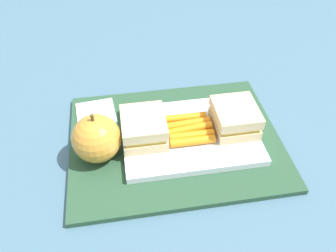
{
  "coord_description": "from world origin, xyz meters",
  "views": [
    {
      "loc": [
        0.08,
        0.41,
        0.44
      ],
      "look_at": [
        0.01,
        0.0,
        0.04
      ],
      "focal_mm": 36.87,
      "sensor_mm": 36.0,
      "label": 1
    }
  ],
  "objects": [
    {
      "name": "apple",
      "position": [
        0.13,
        0.02,
        0.05
      ],
      "size": [
        0.08,
        0.08,
        0.09
      ],
      "color": "gold",
      "rests_on": "lunchbag_mat"
    },
    {
      "name": "carrot_sticks_bundle",
      "position": [
        -0.02,
        -0.0,
        0.03
      ],
      "size": [
        0.08,
        0.07,
        0.02
      ],
      "color": "orange",
      "rests_on": "food_tray"
    },
    {
      "name": "food_tray",
      "position": [
        -0.03,
        0.0,
        0.02
      ],
      "size": [
        0.23,
        0.17,
        0.01
      ],
      "primitive_type": "cube",
      "color": "white",
      "rests_on": "lunchbag_mat"
    },
    {
      "name": "sandwich_half_left",
      "position": [
        -0.1,
        0.0,
        0.04
      ],
      "size": [
        0.07,
        0.08,
        0.04
      ],
      "color": "#DBC189",
      "rests_on": "food_tray"
    },
    {
      "name": "ground_plane",
      "position": [
        0.0,
        0.0,
        0.0
      ],
      "size": [
        2.4,
        2.4,
        0.0
      ],
      "primitive_type": "plane",
      "color": "#42667A"
    },
    {
      "name": "lunchbag_mat",
      "position": [
        0.0,
        0.0,
        0.01
      ],
      "size": [
        0.36,
        0.28,
        0.01
      ],
      "primitive_type": "cube",
      "color": "#284C33",
      "rests_on": "ground_plane"
    },
    {
      "name": "paper_napkin",
      "position": [
        0.14,
        -0.09,
        0.01
      ],
      "size": [
        0.08,
        0.08,
        0.0
      ],
      "primitive_type": "cube",
      "rotation": [
        0.0,
        0.0,
        0.1
      ],
      "color": "white",
      "rests_on": "lunchbag_mat"
    },
    {
      "name": "sandwich_half_right",
      "position": [
        0.05,
        0.0,
        0.04
      ],
      "size": [
        0.07,
        0.08,
        0.04
      ],
      "color": "#DBC189",
      "rests_on": "food_tray"
    }
  ]
}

